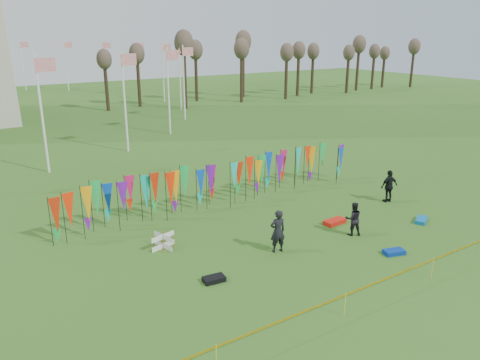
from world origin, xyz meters
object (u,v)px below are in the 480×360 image
box_kite (163,241)px  kite_bag_black (214,279)px  kite_bag_red (335,222)px  person_left (278,231)px  kite_bag_teal (421,220)px  person_right (389,186)px  person_mid (353,219)px  kite_bag_blue (394,252)px

box_kite → kite_bag_black: size_ratio=0.83×
kite_bag_red → kite_bag_black: (-8.08, -1.69, -0.01)m
person_left → kite_bag_teal: (8.34, -1.31, -0.89)m
person_right → kite_bag_teal: 3.23m
kite_bag_teal → person_right: bearing=72.9°
person_left → kite_bag_red: person_left is taller
box_kite → kite_bag_red: box_kite is taller
kite_bag_black → kite_bag_red: bearing=11.8°
person_left → kite_bag_black: (-3.69, -0.75, -0.89)m
person_right → kite_bag_red: 4.99m
person_mid → kite_bag_teal: size_ratio=1.65×
kite_bag_red → person_right: bearing=8.6°
box_kite → person_left: person_left is taller
person_mid → kite_bag_red: (0.24, 1.45, -0.72)m
kite_bag_red → kite_bag_black: size_ratio=1.39×
kite_bag_red → person_left: bearing=-168.0°
person_right → kite_bag_blue: 6.93m
box_kite → kite_bag_teal: bearing=-19.1°
person_left → kite_bag_blue: person_left is taller
person_mid → kite_bag_black: (-7.84, -0.24, -0.73)m
person_mid → kite_bag_red: 1.64m
person_mid → person_right: bearing=-129.8°
kite_bag_teal → kite_bag_red: bearing=150.3°
person_right → kite_bag_blue: bearing=52.0°
box_kite → kite_bag_red: bearing=-13.7°
person_mid → person_right: size_ratio=0.88×
person_mid → kite_bag_blue: person_mid is taller
person_left → kite_bag_black: person_left is taller
person_mid → kite_bag_blue: size_ratio=1.80×
person_mid → box_kite: bearing=3.9°
box_kite → kite_bag_black: 3.82m
kite_bag_teal → person_left: bearing=171.1°
person_right → kite_bag_teal: (-0.92, -2.98, -0.85)m
person_right → kite_bag_red: (-4.86, -0.73, -0.84)m
kite_bag_blue → box_kite: bearing=144.3°
person_mid → kite_bag_teal: 4.33m
person_right → person_left: bearing=19.4°
person_mid → kite_bag_teal: (4.19, -0.79, -0.74)m
kite_bag_teal → person_mid: bearing=169.3°
box_kite → kite_bag_blue: box_kite is taller
box_kite → person_left: bearing=-36.0°
person_left → kite_bag_black: size_ratio=2.30×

